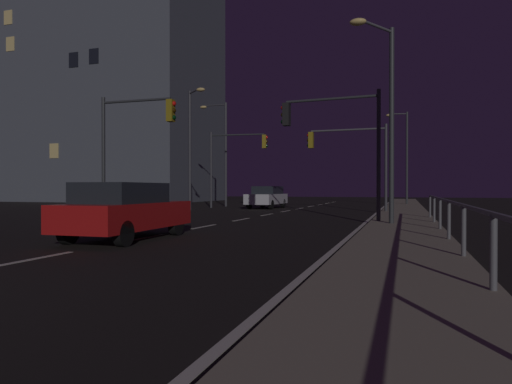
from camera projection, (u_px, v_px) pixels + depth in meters
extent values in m
plane|color=black|center=(245.00, 219.00, 20.96)|extent=(112.00, 112.00, 0.00)
cube|color=gray|center=(404.00, 221.00, 18.77)|extent=(2.50, 77.00, 0.14)
cube|color=silver|center=(36.00, 259.00, 9.09)|extent=(0.14, 2.00, 0.01)
cube|color=silver|center=(145.00, 238.00, 12.89)|extent=(0.14, 2.00, 0.01)
cube|color=silver|center=(204.00, 227.00, 16.68)|extent=(0.14, 2.00, 0.01)
cube|color=silver|center=(241.00, 220.00, 20.48)|extent=(0.14, 2.00, 0.01)
cube|color=silver|center=(267.00, 215.00, 24.28)|extent=(0.14, 2.00, 0.01)
cube|color=silver|center=(286.00, 211.00, 28.08)|extent=(0.14, 2.00, 0.01)
cube|color=silver|center=(300.00, 208.00, 31.88)|extent=(0.14, 2.00, 0.01)
cube|color=silver|center=(311.00, 206.00, 35.68)|extent=(0.14, 2.00, 0.01)
cube|color=silver|center=(320.00, 205.00, 39.48)|extent=(0.14, 2.00, 0.01)
cube|color=silver|center=(328.00, 203.00, 43.28)|extent=(0.14, 2.00, 0.01)
cube|color=silver|center=(334.00, 202.00, 47.07)|extent=(0.14, 2.00, 0.01)
cube|color=silver|center=(374.00, 215.00, 23.99)|extent=(0.14, 53.00, 0.01)
cube|color=#B71414|center=(127.00, 215.00, 12.53)|extent=(1.95, 4.45, 0.70)
cube|color=#1E2328|center=(122.00, 193.00, 12.29)|extent=(1.67, 2.51, 0.55)
cylinder|color=black|center=(130.00, 224.00, 14.11)|extent=(0.24, 0.65, 0.64)
cylinder|color=black|center=(176.00, 225.00, 13.66)|extent=(0.24, 0.65, 0.64)
cylinder|color=black|center=(68.00, 232.00, 11.41)|extent=(0.24, 0.65, 0.64)
cylinder|color=black|center=(124.00, 234.00, 10.96)|extent=(0.24, 0.65, 0.64)
cube|color=silver|center=(267.00, 199.00, 32.26)|extent=(1.97, 4.46, 0.70)
cube|color=#1E2328|center=(268.00, 190.00, 32.49)|extent=(1.69, 2.52, 0.55)
cylinder|color=black|center=(271.00, 205.00, 30.66)|extent=(0.24, 0.65, 0.64)
cylinder|color=black|center=(249.00, 204.00, 31.22)|extent=(0.24, 0.65, 0.64)
cylinder|color=black|center=(283.00, 203.00, 33.30)|extent=(0.24, 0.65, 0.64)
cylinder|color=black|center=(263.00, 203.00, 33.86)|extent=(0.24, 0.65, 0.64)
cylinder|color=#38383D|center=(379.00, 155.00, 17.76)|extent=(0.16, 0.16, 5.17)
cylinder|color=#2D3033|center=(331.00, 99.00, 18.42)|extent=(3.78, 0.29, 0.11)
cube|color=black|center=(287.00, 115.00, 19.10)|extent=(0.30, 0.35, 0.95)
sphere|color=red|center=(283.00, 108.00, 19.16)|extent=(0.20, 0.20, 0.20)
sphere|color=black|center=(283.00, 115.00, 19.16)|extent=(0.20, 0.20, 0.20)
sphere|color=black|center=(283.00, 122.00, 19.16)|extent=(0.20, 0.20, 0.20)
cylinder|color=#38383D|center=(211.00, 170.00, 32.92)|extent=(0.16, 0.16, 5.52)
cylinder|color=#2D3033|center=(237.00, 135.00, 32.50)|extent=(3.93, 0.56, 0.11)
cube|color=olive|center=(264.00, 142.00, 32.11)|extent=(0.32, 0.37, 0.95)
sphere|color=red|center=(267.00, 137.00, 32.07)|extent=(0.20, 0.20, 0.20)
sphere|color=black|center=(267.00, 142.00, 32.07)|extent=(0.20, 0.20, 0.20)
sphere|color=black|center=(267.00, 146.00, 32.08)|extent=(0.20, 0.20, 0.20)
cylinder|color=#38383D|center=(386.00, 167.00, 25.48)|extent=(0.16, 0.16, 4.91)
cylinder|color=#4C4C51|center=(348.00, 130.00, 26.16)|extent=(4.28, 0.16, 0.11)
cube|color=olive|center=(311.00, 140.00, 26.85)|extent=(0.28, 0.34, 0.95)
sphere|color=red|center=(308.00, 135.00, 26.90)|extent=(0.20, 0.20, 0.20)
sphere|color=black|center=(308.00, 140.00, 26.90)|extent=(0.20, 0.20, 0.20)
sphere|color=black|center=(308.00, 145.00, 26.91)|extent=(0.20, 0.20, 0.20)
cylinder|color=#2D3033|center=(103.00, 159.00, 20.54)|extent=(0.16, 0.16, 5.55)
cylinder|color=#2D3033|center=(136.00, 101.00, 20.03)|extent=(3.39, 0.18, 0.11)
cube|color=olive|center=(171.00, 111.00, 19.53)|extent=(0.29, 0.35, 0.95)
sphere|color=red|center=(174.00, 104.00, 19.49)|extent=(0.20, 0.20, 0.20)
sphere|color=black|center=(174.00, 110.00, 19.49)|extent=(0.20, 0.20, 0.20)
sphere|color=black|center=(174.00, 117.00, 19.49)|extent=(0.20, 0.20, 0.20)
cylinder|color=#2D3033|center=(407.00, 158.00, 37.20)|extent=(0.18, 0.18, 7.56)
cylinder|color=#38383D|center=(398.00, 114.00, 37.25)|extent=(1.40, 0.39, 0.10)
ellipsoid|color=#F9D172|center=(389.00, 115.00, 37.33)|extent=(0.56, 0.36, 0.24)
cylinder|color=#38383D|center=(226.00, 155.00, 35.57)|extent=(0.18, 0.18, 8.16)
cylinder|color=#38383D|center=(215.00, 105.00, 35.85)|extent=(1.94, 0.11, 0.10)
ellipsoid|color=#F9D172|center=(203.00, 107.00, 36.17)|extent=(0.56, 0.36, 0.24)
cylinder|color=#2D3033|center=(392.00, 126.00, 16.55)|extent=(0.18, 0.18, 7.14)
cylinder|color=#4C4C51|center=(376.00, 26.00, 15.89)|extent=(1.13, 1.74, 0.10)
ellipsoid|color=#F9D172|center=(358.00, 22.00, 15.25)|extent=(0.56, 0.36, 0.24)
cylinder|color=#38383D|center=(190.00, 151.00, 29.20)|extent=(0.18, 0.18, 7.70)
cylinder|color=#4C4C51|center=(195.00, 91.00, 28.41)|extent=(1.39, 1.26, 0.10)
ellipsoid|color=#F9D172|center=(201.00, 90.00, 27.64)|extent=(0.56, 0.36, 0.24)
cylinder|color=#59595E|center=(493.00, 252.00, 5.65)|extent=(0.09, 0.09, 0.95)
cylinder|color=#59595E|center=(464.00, 231.00, 8.53)|extent=(0.09, 0.09, 0.95)
cylinder|color=#59595E|center=(449.00, 220.00, 11.40)|extent=(0.09, 0.09, 0.95)
cylinder|color=#59595E|center=(440.00, 214.00, 14.28)|extent=(0.09, 0.09, 0.95)
cylinder|color=#59595E|center=(434.00, 210.00, 17.16)|extent=(0.09, 0.09, 0.95)
cylinder|color=#59595E|center=(430.00, 206.00, 20.03)|extent=(0.09, 0.09, 0.95)
cube|color=slate|center=(455.00, 203.00, 9.96)|extent=(0.06, 21.20, 0.06)
cube|color=#4C515B|center=(116.00, 63.00, 51.72)|extent=(21.34, 13.65, 31.51)
cube|color=#EACC7A|center=(10.00, 44.00, 47.78)|extent=(1.10, 0.06, 1.50)
cube|color=black|center=(94.00, 56.00, 44.50)|extent=(1.10, 0.06, 1.50)
cube|color=#EACC7A|center=(8.00, 17.00, 47.85)|extent=(1.10, 0.06, 1.50)
cube|color=black|center=(74.00, 60.00, 45.26)|extent=(1.10, 0.06, 1.50)
cube|color=#EACC7A|center=(54.00, 151.00, 46.10)|extent=(1.10, 0.06, 1.50)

